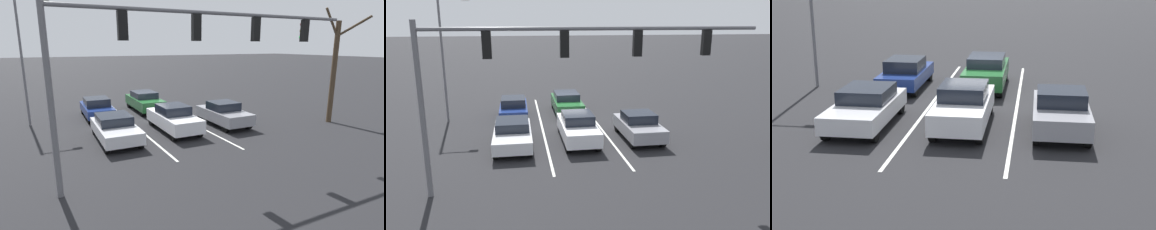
# 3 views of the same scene
# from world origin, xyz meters

# --- Properties ---
(ground_plane) EXTENTS (240.00, 240.00, 0.00)m
(ground_plane) POSITION_xyz_m (0.00, 0.00, 0.00)
(ground_plane) COLOR black
(lane_stripe_left_divider) EXTENTS (0.12, 15.42, 0.01)m
(lane_stripe_left_divider) POSITION_xyz_m (-1.75, 1.71, 0.01)
(lane_stripe_left_divider) COLOR silver
(lane_stripe_left_divider) RESTS_ON ground_plane
(lane_stripe_center_divider) EXTENTS (0.12, 15.42, 0.01)m
(lane_stripe_center_divider) POSITION_xyz_m (1.75, 1.71, 0.01)
(lane_stripe_center_divider) COLOR silver
(lane_stripe_center_divider) RESTS_ON ground_plane
(car_silver_rightlane_front) EXTENTS (1.89, 4.49, 1.36)m
(car_silver_rightlane_front) POSITION_xyz_m (3.47, 5.19, 0.70)
(car_silver_rightlane_front) COLOR silver
(car_silver_rightlane_front) RESTS_ON ground_plane
(car_gray_leftlane_front) EXTENTS (1.86, 4.06, 1.48)m
(car_gray_leftlane_front) POSITION_xyz_m (-3.35, 5.06, 0.75)
(car_gray_leftlane_front) COLOR gray
(car_gray_leftlane_front) RESTS_ON ground_plane
(car_white_midlane_front) EXTENTS (1.79, 4.59, 1.55)m
(car_white_midlane_front) POSITION_xyz_m (0.01, 4.90, 0.78)
(car_white_midlane_front) COLOR silver
(car_white_midlane_front) RESTS_ON ground_plane
(car_darkgreen_midlane_second) EXTENTS (1.80, 4.64, 1.49)m
(car_darkgreen_midlane_second) POSITION_xyz_m (-0.20, -1.20, 0.78)
(car_darkgreen_midlane_second) COLOR #1E5928
(car_darkgreen_midlane_second) RESTS_ON ground_plane
(car_navy_rightlane_second) EXTENTS (1.76, 4.28, 1.40)m
(car_navy_rightlane_second) POSITION_xyz_m (3.45, -0.60, 0.72)
(car_navy_rightlane_second) COLOR navy
(car_navy_rightlane_second) RESTS_ON ground_plane
(traffic_signal_gantry) EXTENTS (12.61, 0.37, 6.42)m
(traffic_signal_gantry) POSITION_xyz_m (2.00, 10.40, 5.02)
(traffic_signal_gantry) COLOR slate
(traffic_signal_gantry) RESTS_ON ground_plane
(street_lamp_right_shoulder) EXTENTS (1.87, 0.24, 7.82)m
(street_lamp_right_shoulder) POSITION_xyz_m (7.41, -0.29, 4.51)
(street_lamp_right_shoulder) COLOR slate
(street_lamp_right_shoulder) RESTS_ON ground_plane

